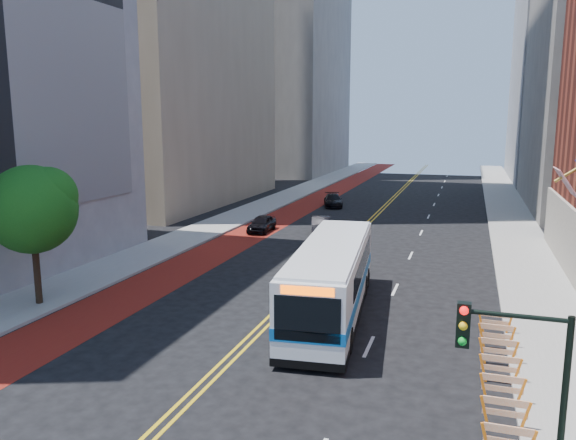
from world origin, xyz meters
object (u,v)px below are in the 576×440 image
at_px(car_b, 321,226).
at_px(car_c, 333,200).
at_px(street_tree, 33,206).
at_px(traffic_signal, 518,379).
at_px(car_a, 262,224).
at_px(transit_bus, 332,278).

height_order(car_b, car_c, car_b).
height_order(street_tree, traffic_signal, street_tree).
xyz_separation_m(car_a, car_c, (2.37, 14.74, -0.02)).
bearing_deg(transit_bus, car_c, 97.48).
xyz_separation_m(traffic_signal, transit_bus, (-6.91, 12.60, -1.94)).
xyz_separation_m(street_tree, car_b, (8.55, 20.91, -4.22)).
distance_m(traffic_signal, transit_bus, 14.50).
distance_m(street_tree, transit_bus, 14.42).
xyz_separation_m(traffic_signal, car_a, (-16.91, 30.04, -3.06)).
bearing_deg(transit_bus, car_a, 113.97).
distance_m(traffic_signal, car_b, 32.92).
distance_m(traffic_signal, car_c, 47.19).
height_order(traffic_signal, car_c, traffic_signal).
distance_m(car_a, car_b, 4.83).
xyz_separation_m(street_tree, transit_bus, (13.74, 3.05, -3.13)).
height_order(traffic_signal, car_a, traffic_signal).
bearing_deg(car_a, car_c, 78.73).
bearing_deg(traffic_signal, transit_bus, 118.74).
bearing_deg(car_c, car_a, -116.16).
relative_size(traffic_signal, car_b, 1.21).
bearing_deg(car_b, street_tree, -127.97).
bearing_deg(transit_bus, street_tree, -173.36).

